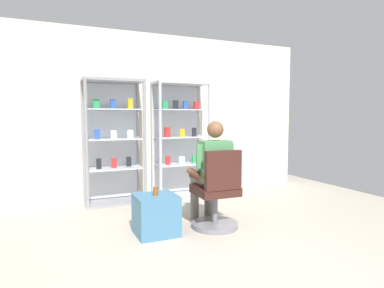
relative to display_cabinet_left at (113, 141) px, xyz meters
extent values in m
plane|color=#B2A899|center=(0.55, -2.76, -0.96)|extent=(7.20, 7.20, 0.00)
cube|color=silver|center=(0.55, 0.24, 0.39)|extent=(6.00, 0.10, 2.70)
cylinder|color=gray|center=(-0.43, -0.26, -0.01)|extent=(0.05, 0.05, 1.90)
cylinder|color=gray|center=(0.42, -0.26, -0.01)|extent=(0.05, 0.05, 1.90)
cylinder|color=gray|center=(-0.43, 0.14, -0.01)|extent=(0.05, 0.05, 1.90)
cylinder|color=gray|center=(0.42, 0.14, -0.01)|extent=(0.05, 0.05, 1.90)
cube|color=gray|center=(0.00, -0.06, 0.92)|extent=(0.90, 0.45, 0.04)
cube|color=gray|center=(0.00, -0.06, -0.94)|extent=(0.90, 0.45, 0.04)
cube|color=silver|center=(0.00, 0.15, -0.01)|extent=(0.84, 0.02, 1.80)
cube|color=silver|center=(0.00, -0.06, -0.41)|extent=(0.82, 0.39, 0.02)
cube|color=black|center=(-0.24, -0.08, -0.33)|extent=(0.08, 0.06, 0.16)
cube|color=red|center=(-0.01, -0.06, -0.33)|extent=(0.09, 0.04, 0.15)
cube|color=black|center=(0.23, -0.02, -0.33)|extent=(0.07, 0.04, 0.15)
cube|color=silver|center=(0.00, -0.06, 0.04)|extent=(0.82, 0.39, 0.02)
cube|color=#264CB2|center=(-0.25, -0.07, 0.12)|extent=(0.08, 0.04, 0.14)
cube|color=silver|center=(0.00, -0.04, 0.11)|extent=(0.09, 0.05, 0.12)
cube|color=silver|center=(0.24, -0.09, 0.11)|extent=(0.09, 0.05, 0.13)
cube|color=silver|center=(0.00, -0.06, 0.49)|extent=(0.82, 0.39, 0.02)
cube|color=#268C4C|center=(-0.24, -0.02, 0.57)|extent=(0.09, 0.04, 0.14)
cube|color=#264CB2|center=(0.00, -0.03, 0.57)|extent=(0.07, 0.04, 0.15)
cube|color=gold|center=(0.24, -0.11, 0.57)|extent=(0.07, 0.06, 0.15)
cylinder|color=#B7B7BC|center=(0.67, -0.26, -0.01)|extent=(0.05, 0.05, 1.90)
cylinder|color=#B7B7BC|center=(1.52, -0.26, -0.01)|extent=(0.05, 0.05, 1.90)
cylinder|color=#B7B7BC|center=(0.67, 0.14, -0.01)|extent=(0.05, 0.05, 1.90)
cylinder|color=#B7B7BC|center=(1.52, 0.14, -0.01)|extent=(0.05, 0.05, 1.90)
cube|color=#B7B7BC|center=(1.10, -0.06, 0.92)|extent=(0.90, 0.45, 0.04)
cube|color=#B7B7BC|center=(1.10, -0.06, -0.94)|extent=(0.90, 0.45, 0.04)
cube|color=silver|center=(1.10, 0.15, -0.01)|extent=(0.84, 0.02, 1.80)
cube|color=silver|center=(1.10, -0.06, -0.41)|extent=(0.82, 0.39, 0.02)
cube|color=red|center=(0.86, -0.09, -0.34)|extent=(0.08, 0.04, 0.14)
cube|color=silver|center=(1.09, -0.11, -0.34)|extent=(0.09, 0.04, 0.12)
cube|color=#268C4C|center=(1.34, -0.08, -0.34)|extent=(0.09, 0.06, 0.13)
cube|color=silver|center=(1.10, -0.06, 0.04)|extent=(0.82, 0.39, 0.02)
cube|color=red|center=(0.86, -0.07, 0.12)|extent=(0.10, 0.06, 0.16)
cube|color=gold|center=(1.10, -0.11, 0.11)|extent=(0.09, 0.05, 0.13)
cube|color=black|center=(1.34, -0.07, 0.12)|extent=(0.07, 0.04, 0.14)
cube|color=silver|center=(1.10, -0.06, 0.49)|extent=(0.82, 0.39, 0.02)
cube|color=#268C4C|center=(0.83, -0.06, 0.56)|extent=(0.09, 0.04, 0.14)
cube|color=black|center=(1.01, -0.06, 0.57)|extent=(0.08, 0.05, 0.15)
cube|color=#264CB2|center=(1.20, -0.04, 0.57)|extent=(0.07, 0.04, 0.14)
cube|color=red|center=(1.37, -0.07, 0.56)|extent=(0.09, 0.06, 0.13)
cylinder|color=slate|center=(0.89, -1.67, -0.93)|extent=(0.56, 0.56, 0.06)
cylinder|color=slate|center=(0.89, -1.67, -0.73)|extent=(0.07, 0.07, 0.41)
cube|color=#3F1E19|center=(0.89, -1.67, -0.50)|extent=(0.50, 0.50, 0.10)
cube|color=#3F1E19|center=(0.88, -1.88, -0.23)|extent=(0.44, 0.09, 0.45)
cube|color=#3F1E19|center=(1.15, -1.68, -0.32)|extent=(0.05, 0.30, 0.04)
cube|color=#3F1E19|center=(0.63, -1.66, -0.32)|extent=(0.05, 0.30, 0.04)
cylinder|color=slate|center=(1.00, -1.47, -0.40)|extent=(0.15, 0.40, 0.14)
cylinder|color=slate|center=(1.00, -1.27, -0.68)|extent=(0.11, 0.11, 0.56)
cylinder|color=slate|center=(0.80, -1.47, -0.40)|extent=(0.15, 0.40, 0.14)
cylinder|color=slate|center=(0.80, -1.27, -0.68)|extent=(0.11, 0.11, 0.56)
cube|color=#4C8C59|center=(0.89, -1.67, -0.15)|extent=(0.37, 0.23, 0.50)
sphere|color=brown|center=(0.89, -1.67, 0.23)|extent=(0.20, 0.20, 0.20)
cylinder|color=#4C8C59|center=(1.09, -1.68, -0.08)|extent=(0.09, 0.09, 0.28)
cylinder|color=brown|center=(1.10, -1.50, -0.30)|extent=(0.09, 0.30, 0.08)
cylinder|color=#4C8C59|center=(0.69, -1.66, -0.08)|extent=(0.09, 0.09, 0.28)
cylinder|color=brown|center=(0.70, -1.48, -0.30)|extent=(0.09, 0.30, 0.08)
cube|color=teal|center=(0.16, -1.61, -0.74)|extent=(0.46, 0.43, 0.46)
cylinder|color=brown|center=(0.16, -1.61, -0.46)|extent=(0.06, 0.06, 0.10)
camera|label=1|loc=(-0.96, -5.15, 0.39)|focal=31.07mm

